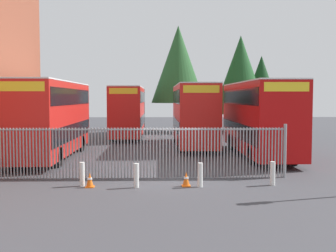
{
  "coord_description": "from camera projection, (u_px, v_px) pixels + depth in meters",
  "views": [
    {
      "loc": [
        -0.52,
        -18.05,
        3.48
      ],
      "look_at": [
        0.0,
        4.0,
        2.0
      ],
      "focal_mm": 44.8,
      "sensor_mm": 36.0,
      "label": 1
    }
  ],
  "objects": [
    {
      "name": "bollard_near_left",
      "position": [
        82.0,
        174.0,
        16.51
      ],
      "size": [
        0.2,
        0.2,
        0.95
      ],
      "primitive_type": "cylinder",
      "color": "silver",
      "rests_on": "ground"
    },
    {
      "name": "double_decker_bus_behind_fence_right",
      "position": [
        193.0,
        113.0,
        29.91
      ],
      "size": [
        2.54,
        10.81,
        4.42
      ],
      "color": "red",
      "rests_on": "ground"
    },
    {
      "name": "tree_mid_row",
      "position": [
        178.0,
        64.0,
        42.92
      ],
      "size": [
        5.52,
        5.52,
        10.87
      ],
      "color": "#4C3823",
      "rests_on": "ground"
    },
    {
      "name": "traffic_cone_mid_forecourt",
      "position": [
        90.0,
        180.0,
        16.3
      ],
      "size": [
        0.34,
        0.34,
        0.59
      ],
      "color": "orange",
      "rests_on": "ground"
    },
    {
      "name": "double_decker_bus_near_gate",
      "position": [
        52.0,
        116.0,
        24.21
      ],
      "size": [
        2.54,
        10.81,
        4.42
      ],
      "color": "red",
      "rests_on": "ground"
    },
    {
      "name": "bollard_far_right",
      "position": [
        273.0,
        173.0,
        16.68
      ],
      "size": [
        0.2,
        0.2,
        0.95
      ],
      "primitive_type": "cylinder",
      "color": "silver",
      "rests_on": "ground"
    },
    {
      "name": "tree_short_side",
      "position": [
        240.0,
        75.0,
        42.26
      ],
      "size": [
        5.51,
        5.51,
        9.76
      ],
      "color": "#4C3823",
      "rests_on": "ground"
    },
    {
      "name": "tree_tall_back",
      "position": [
        261.0,
        84.0,
        43.75
      ],
      "size": [
        4.07,
        4.07,
        7.88
      ],
      "color": "#4C3823",
      "rests_on": "ground"
    },
    {
      "name": "traffic_cone_by_gate",
      "position": [
        186.0,
        179.0,
        16.47
      ],
      "size": [
        0.34,
        0.34,
        0.59
      ],
      "color": "orange",
      "rests_on": "ground"
    },
    {
      "name": "bollard_near_right",
      "position": [
        200.0,
        175.0,
        16.36
      ],
      "size": [
        0.2,
        0.2,
        0.95
      ],
      "primitive_type": "cylinder",
      "color": "silver",
      "rests_on": "ground"
    },
    {
      "name": "ground_plane",
      "position": [
        167.0,
        154.0,
        26.23
      ],
      "size": [
        100.0,
        100.0,
        0.0
      ],
      "primitive_type": "plane",
      "color": "#3D3D42"
    },
    {
      "name": "double_decker_bus_far_back",
      "position": [
        129.0,
        110.0,
        36.77
      ],
      "size": [
        2.54,
        10.81,
        4.42
      ],
      "color": "red",
      "rests_on": "ground"
    },
    {
      "name": "palisade_fence",
      "position": [
        133.0,
        151.0,
        18.13
      ],
      "size": [
        13.44,
        0.14,
        2.35
      ],
      "color": "gray",
      "rests_on": "ground"
    },
    {
      "name": "double_decker_bus_behind_fence_left",
      "position": [
        258.0,
        116.0,
        24.98
      ],
      "size": [
        2.54,
        10.81,
        4.42
      ],
      "color": "#B70C0C",
      "rests_on": "ground"
    },
    {
      "name": "bollard_center_front",
      "position": [
        136.0,
        176.0,
        16.22
      ],
      "size": [
        0.2,
        0.2,
        0.95
      ],
      "primitive_type": "cylinder",
      "color": "silver",
      "rests_on": "ground"
    }
  ]
}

